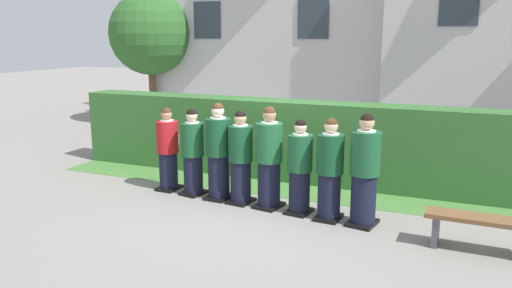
% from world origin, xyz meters
% --- Properties ---
extents(ground_plane, '(60.00, 60.00, 0.00)m').
position_xyz_m(ground_plane, '(0.00, 0.00, 0.00)').
color(ground_plane, gray).
extents(student_in_red_blazer, '(0.40, 0.49, 1.53)m').
position_xyz_m(student_in_red_blazer, '(-1.83, 0.20, 0.73)').
color(student_in_red_blazer, black).
rests_on(student_in_red_blazer, ground).
extents(student_front_row_1, '(0.43, 0.50, 1.54)m').
position_xyz_m(student_front_row_1, '(-1.27, 0.13, 0.73)').
color(student_front_row_1, black).
rests_on(student_front_row_1, ground).
extents(student_front_row_2, '(0.44, 0.50, 1.68)m').
position_xyz_m(student_front_row_2, '(-0.74, 0.09, 0.80)').
color(student_front_row_2, black).
rests_on(student_front_row_2, ground).
extents(student_front_row_3, '(0.42, 0.50, 1.58)m').
position_xyz_m(student_front_row_3, '(-0.29, 0.03, 0.75)').
color(student_front_row_3, black).
rests_on(student_front_row_3, ground).
extents(student_front_row_4, '(0.46, 0.54, 1.68)m').
position_xyz_m(student_front_row_4, '(0.23, -0.00, 0.80)').
color(student_front_row_4, black).
rests_on(student_front_row_4, ground).
extents(student_front_row_5, '(0.41, 0.51, 1.52)m').
position_xyz_m(student_front_row_5, '(0.78, -0.08, 0.72)').
color(student_front_row_5, black).
rests_on(student_front_row_5, ground).
extents(student_front_row_6, '(0.41, 0.52, 1.59)m').
position_xyz_m(student_front_row_6, '(1.29, -0.16, 0.76)').
color(student_front_row_6, black).
rests_on(student_front_row_6, ground).
extents(student_front_row_7, '(0.47, 0.55, 1.70)m').
position_xyz_m(student_front_row_7, '(1.82, -0.20, 0.81)').
color(student_front_row_7, black).
rests_on(student_front_row_7, ground).
extents(hedge, '(9.26, 0.70, 1.55)m').
position_xyz_m(hedge, '(0.00, 1.77, 0.78)').
color(hedge, '#33662D').
rests_on(hedge, ground).
extents(school_building_annex, '(7.90, 4.07, 7.48)m').
position_xyz_m(school_building_annex, '(-2.67, 8.49, 3.84)').
color(school_building_annex, silver).
rests_on(school_building_annex, ground).
extents(oak_tree_left, '(2.62, 2.62, 4.17)m').
position_xyz_m(oak_tree_left, '(-6.28, 6.33, 2.85)').
color(oak_tree_left, brown).
rests_on(oak_tree_left, ground).
extents(wooden_bench, '(1.41, 0.41, 0.48)m').
position_xyz_m(wooden_bench, '(3.42, -0.58, 0.35)').
color(wooden_bench, brown).
rests_on(wooden_bench, ground).
extents(lawn_strip, '(9.26, 0.90, 0.01)m').
position_xyz_m(lawn_strip, '(0.00, 0.97, 0.00)').
color(lawn_strip, '#477A38').
rests_on(lawn_strip, ground).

